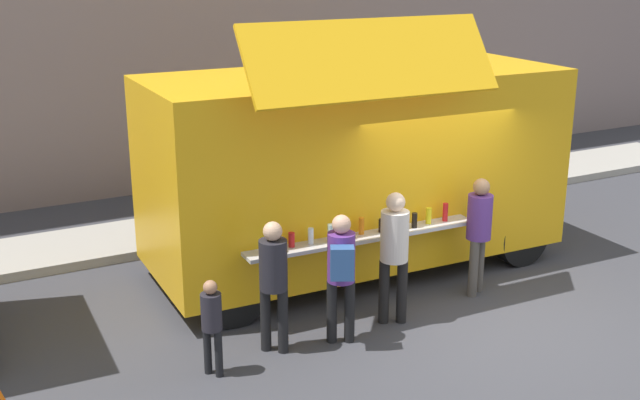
{
  "coord_description": "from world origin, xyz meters",
  "views": [
    {
      "loc": [
        -6.38,
        -7.38,
        4.63
      ],
      "look_at": [
        -1.42,
        2.01,
        1.3
      ],
      "focal_mm": 44.66,
      "sensor_mm": 36.0,
      "label": 1
    }
  ],
  "objects_px": {
    "customer_mid_with_backpack": "(341,267)",
    "customer_extra_browsing": "(479,226)",
    "customer_front_ordering": "(394,246)",
    "child_near_queue": "(212,319)",
    "food_truck_main": "(356,164)",
    "trash_bin": "(457,173)",
    "customer_rear_waiting": "(273,275)"
  },
  "relations": [
    {
      "from": "customer_mid_with_backpack",
      "to": "customer_extra_browsing",
      "type": "height_order",
      "value": "customer_extra_browsing"
    },
    {
      "from": "customer_front_ordering",
      "to": "child_near_queue",
      "type": "bearing_deg",
      "value": 119.0
    },
    {
      "from": "customer_front_ordering",
      "to": "food_truck_main",
      "type": "bearing_deg",
      "value": 9.16
    },
    {
      "from": "customer_front_ordering",
      "to": "customer_mid_with_backpack",
      "type": "relative_size",
      "value": 1.07
    },
    {
      "from": "trash_bin",
      "to": "customer_rear_waiting",
      "type": "bearing_deg",
      "value": -144.58
    },
    {
      "from": "customer_mid_with_backpack",
      "to": "customer_rear_waiting",
      "type": "bearing_deg",
      "value": 102.85
    },
    {
      "from": "customer_rear_waiting",
      "to": "child_near_queue",
      "type": "bearing_deg",
      "value": 145.5
    },
    {
      "from": "customer_extra_browsing",
      "to": "trash_bin",
      "type": "bearing_deg",
      "value": -63.71
    },
    {
      "from": "customer_front_ordering",
      "to": "customer_mid_with_backpack",
      "type": "height_order",
      "value": "customer_front_ordering"
    },
    {
      "from": "food_truck_main",
      "to": "child_near_queue",
      "type": "bearing_deg",
      "value": -144.81
    },
    {
      "from": "customer_extra_browsing",
      "to": "child_near_queue",
      "type": "relative_size",
      "value": 1.45
    },
    {
      "from": "trash_bin",
      "to": "customer_rear_waiting",
      "type": "distance_m",
      "value": 7.23
    },
    {
      "from": "food_truck_main",
      "to": "customer_extra_browsing",
      "type": "xyz_separation_m",
      "value": [
        1.01,
        -1.64,
        -0.62
      ]
    },
    {
      "from": "trash_bin",
      "to": "customer_rear_waiting",
      "type": "height_order",
      "value": "customer_rear_waiting"
    },
    {
      "from": "food_truck_main",
      "to": "child_near_queue",
      "type": "height_order",
      "value": "food_truck_main"
    },
    {
      "from": "customer_front_ordering",
      "to": "customer_mid_with_backpack",
      "type": "xyz_separation_m",
      "value": [
        -0.88,
        -0.19,
        -0.04
      ]
    },
    {
      "from": "trash_bin",
      "to": "customer_mid_with_backpack",
      "type": "height_order",
      "value": "customer_mid_with_backpack"
    },
    {
      "from": "food_truck_main",
      "to": "customer_extra_browsing",
      "type": "bearing_deg",
      "value": -57.06
    },
    {
      "from": "customer_front_ordering",
      "to": "trash_bin",
      "type": "bearing_deg",
      "value": -20.26
    },
    {
      "from": "food_truck_main",
      "to": "customer_front_ordering",
      "type": "relative_size",
      "value": 3.47
    },
    {
      "from": "trash_bin",
      "to": "customer_extra_browsing",
      "type": "xyz_separation_m",
      "value": [
        -2.66,
        -3.96,
        0.56
      ]
    },
    {
      "from": "trash_bin",
      "to": "customer_rear_waiting",
      "type": "xyz_separation_m",
      "value": [
        -5.88,
        -4.18,
        0.54
      ]
    },
    {
      "from": "customer_extra_browsing",
      "to": "child_near_queue",
      "type": "xyz_separation_m",
      "value": [
        -4.07,
        -0.41,
        -0.31
      ]
    },
    {
      "from": "trash_bin",
      "to": "customer_extra_browsing",
      "type": "relative_size",
      "value": 0.53
    },
    {
      "from": "food_truck_main",
      "to": "customer_mid_with_backpack",
      "type": "bearing_deg",
      "value": -122.91
    },
    {
      "from": "customer_extra_browsing",
      "to": "child_near_queue",
      "type": "distance_m",
      "value": 4.1
    },
    {
      "from": "customer_rear_waiting",
      "to": "child_near_queue",
      "type": "relative_size",
      "value": 1.42
    },
    {
      "from": "customer_front_ordering",
      "to": "customer_rear_waiting",
      "type": "distance_m",
      "value": 1.68
    },
    {
      "from": "food_truck_main",
      "to": "child_near_queue",
      "type": "relative_size",
      "value": 5.27
    },
    {
      "from": "trash_bin",
      "to": "customer_rear_waiting",
      "type": "relative_size",
      "value": 0.54
    },
    {
      "from": "customer_rear_waiting",
      "to": "customer_extra_browsing",
      "type": "distance_m",
      "value": 3.22
    },
    {
      "from": "food_truck_main",
      "to": "customer_mid_with_backpack",
      "type": "relative_size",
      "value": 3.71
    }
  ]
}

